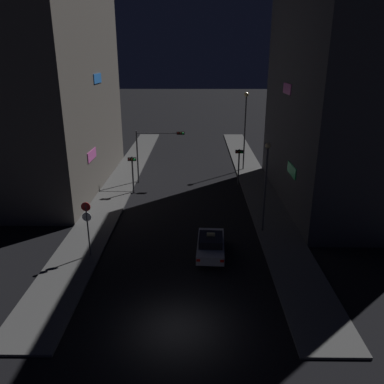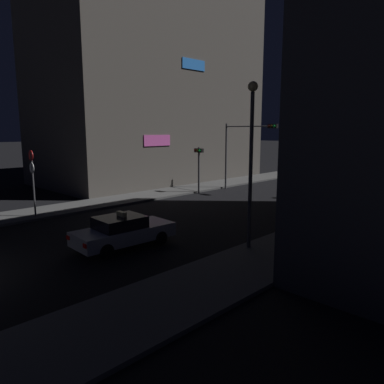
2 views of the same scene
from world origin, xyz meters
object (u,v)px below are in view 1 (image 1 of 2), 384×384
Objects in this scene: traffic_light_left_kerb at (132,167)px; street_lamp_near_block at (266,178)px; taxi at (211,245)px; traffic_light_overhead at (155,145)px; sign_pole_left at (87,223)px; street_lamp_far_block at (245,118)px; traffic_light_right_kerb at (239,159)px.

street_lamp_near_block is at bearing -37.72° from traffic_light_left_kerb.
taxi is 16.97m from traffic_light_overhead.
sign_pole_left is (-2.82, -16.26, -1.60)m from traffic_light_overhead.
traffic_light_left_kerb is at bearing -119.12° from traffic_light_overhead.
sign_pole_left is at bearing -176.51° from taxi.
traffic_light_overhead is at bearing 60.88° from traffic_light_left_kerb.
traffic_light_left_kerb is 0.54× the size of street_lamp_near_block.
traffic_light_right_kerb is at bearing -102.10° from street_lamp_far_block.
traffic_light_right_kerb is 11.92m from street_lamp_near_block.
taxi is at bearing -59.68° from traffic_light_left_kerb.
traffic_light_right_kerb reaches higher than taxi.
traffic_light_overhead is 0.82× the size of street_lamp_near_block.
traffic_light_overhead is at bearing 127.75° from street_lamp_near_block.
traffic_light_left_kerb is (-7.22, 12.35, 1.94)m from taxi.
street_lamp_near_block reaches higher than traffic_light_right_kerb.
street_lamp_far_block is at bearing 26.54° from traffic_light_overhead.
street_lamp_near_block reaches higher than taxi.
traffic_light_overhead is 11.26m from street_lamp_far_block.
taxi is 21.90m from street_lamp_far_block.
taxi is at bearing -102.60° from traffic_light_right_kerb.
traffic_light_overhead is 0.63× the size of street_lamp_far_block.
street_lamp_far_block is (1.15, 5.36, 3.48)m from traffic_light_right_kerb.
traffic_light_overhead is at bearing 177.30° from traffic_light_right_kerb.
street_lamp_near_block reaches higher than traffic_light_overhead.
traffic_light_left_kerb is at bearing -164.26° from traffic_light_right_kerb.
traffic_light_left_kerb is 0.98× the size of sign_pole_left.
street_lamp_far_block is at bearing 77.90° from traffic_light_right_kerb.
street_lamp_far_block reaches higher than traffic_light_left_kerb.
traffic_light_left_kerb is at bearing 120.32° from taxi.
traffic_light_right_kerb is 6.49m from street_lamp_far_block.
street_lamp_near_block is 17.23m from street_lamp_far_block.
taxi is 14.44m from traffic_light_left_kerb.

